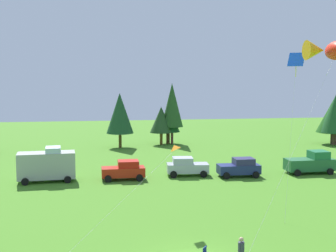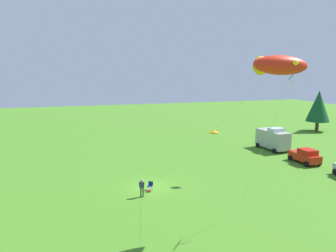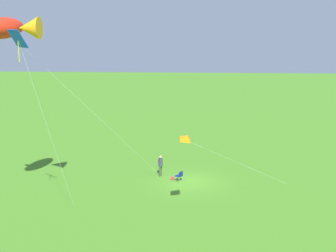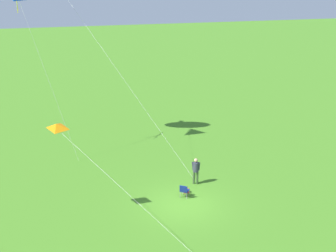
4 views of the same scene
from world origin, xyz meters
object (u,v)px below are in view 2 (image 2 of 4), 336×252
at_px(person_kite_flyer, 142,186).
at_px(kite_large_fish, 277,65).
at_px(van_motorhome_grey, 273,139).
at_px(folding_chair, 150,185).
at_px(kite_delta_orange, 214,132).
at_px(kite_diamond_blue, 292,76).
at_px(car_red_sedan, 305,156).
at_px(backpack_on_grass, 149,191).

height_order(person_kite_flyer, kite_large_fish, kite_large_fish).
bearing_deg(person_kite_flyer, van_motorhome_grey, 143.74).
distance_m(folding_chair, kite_large_fish, 16.72).
relative_size(van_motorhome_grey, kite_delta_orange, 0.67).
relative_size(folding_chair, kite_diamond_blue, 0.07).
distance_m(person_kite_flyer, van_motorhome_grey, 25.68).
bearing_deg(van_motorhome_grey, folding_chair, -67.22).
distance_m(folding_chair, car_red_sedan, 21.25).
bearing_deg(person_kite_flyer, car_red_sedan, 127.50).
height_order(car_red_sedan, kite_diamond_blue, kite_diamond_blue).
distance_m(folding_chair, kite_delta_orange, 8.53).
distance_m(person_kite_flyer, kite_large_fish, 15.93).
xyz_separation_m(backpack_on_grass, kite_delta_orange, (-1.28, 7.32, 5.18)).
height_order(kite_large_fish, kite_delta_orange, kite_large_fish).
relative_size(van_motorhome_grey, kite_large_fish, 0.44).
relative_size(folding_chair, car_red_sedan, 0.19).
bearing_deg(kite_large_fish, kite_diamond_blue, 121.20).
xyz_separation_m(folding_chair, car_red_sedan, (-3.32, 20.99, 0.46)).
xyz_separation_m(person_kite_flyer, backpack_on_grass, (-1.02, 0.88, -0.91)).
height_order(van_motorhome_grey, kite_large_fish, kite_large_fish).
height_order(folding_chair, backpack_on_grass, folding_chair).
xyz_separation_m(backpack_on_grass, kite_diamond_blue, (8.24, 9.22, 11.05)).
height_order(car_red_sedan, kite_delta_orange, kite_delta_orange).
xyz_separation_m(folding_chair, backpack_on_grass, (0.57, -0.31, -0.38)).
bearing_deg(folding_chair, kite_diamond_blue, 80.31).
bearing_deg(person_kite_flyer, backpack_on_grass, 164.12).
distance_m(backpack_on_grass, car_red_sedan, 21.66).
relative_size(backpack_on_grass, kite_diamond_blue, 0.03).
distance_m(backpack_on_grass, kite_large_fish, 16.76).
bearing_deg(kite_diamond_blue, person_kite_flyer, -125.56).
height_order(kite_large_fish, kite_diamond_blue, kite_large_fish).
height_order(backpack_on_grass, kite_delta_orange, kite_delta_orange).
bearing_deg(kite_diamond_blue, folding_chair, -134.67).
relative_size(car_red_sedan, kite_diamond_blue, 0.35).
distance_m(backpack_on_grass, kite_diamond_blue, 16.59).
bearing_deg(folding_chair, person_kite_flyer, -1.88).
bearing_deg(kite_delta_orange, kite_large_fish, -3.05).
relative_size(person_kite_flyer, kite_large_fish, 0.14).
bearing_deg(folding_chair, kite_delta_orange, 130.76).
height_order(person_kite_flyer, folding_chair, person_kite_flyer).
relative_size(person_kite_flyer, kite_diamond_blue, 0.15).
xyz_separation_m(person_kite_flyer, car_red_sedan, (-4.90, 22.18, -0.07)).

